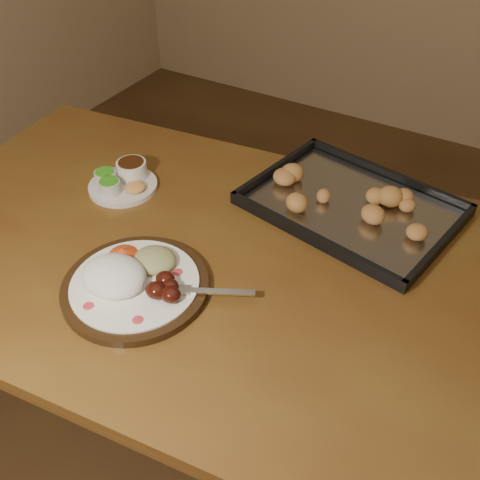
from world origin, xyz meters
The scene contains 5 objects.
ground centered at (0.00, 0.00, 0.00)m, with size 4.00×4.00×0.00m, color #533D1C.
dining_table centered at (-0.18, -0.17, 0.65)m, with size 1.59×1.05×0.75m.
dinner_plate centered at (-0.25, -0.34, 0.77)m, with size 0.38×0.30×0.07m.
condiment_saucer centered at (-0.50, -0.07, 0.77)m, with size 0.18×0.18×0.06m.
baking_tray centered at (0.04, 0.14, 0.77)m, with size 0.54×0.44×0.05m.
Camera 1 is at (0.33, -0.90, 1.55)m, focal length 40.00 mm.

